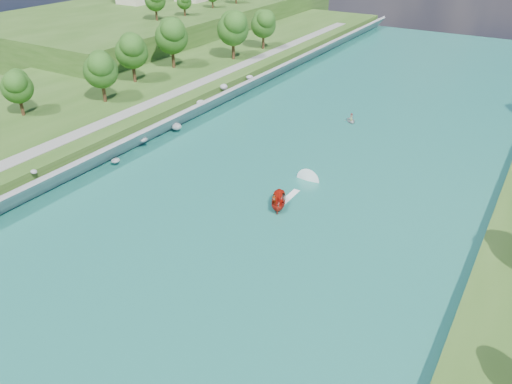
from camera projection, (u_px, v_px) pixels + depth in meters
The scene contains 9 objects.
ground at pixel (189, 261), 55.80m from camera, with size 260.00×260.00×0.00m, color #2D5119.
river_water at pixel (276, 188), 70.68m from camera, with size 55.00×240.00×0.10m, color #1C6A5F.
berm_west at pixel (42, 112), 92.54m from camera, with size 45.00×240.00×3.50m, color #2D5119.
ridge_west at pixel (168, 17), 161.84m from camera, with size 60.00×120.00×9.00m, color #2D5119.
riprap_bank at pixel (135, 141), 80.85m from camera, with size 3.90×236.00×4.21m.
riverside_path at pixel (108, 121), 83.72m from camera, with size 3.00×200.00×0.10m, color gray.
trees_west at pixel (53, 83), 82.75m from camera, with size 17.26×151.61×13.84m.
motorboat at pixel (282, 198), 66.35m from camera, with size 3.60×19.29×2.08m.
raft at pixel (351, 120), 92.65m from camera, with size 3.34×3.47×1.67m.
Camera 1 is at (29.75, -34.44, 34.05)m, focal length 35.00 mm.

